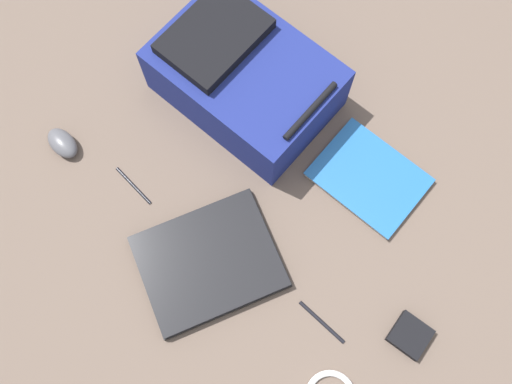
{
  "coord_description": "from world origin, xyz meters",
  "views": [
    {
      "loc": [
        -0.22,
        -0.33,
        1.41
      ],
      "look_at": [
        0.03,
        0.03,
        0.02
      ],
      "focal_mm": 39.7,
      "sensor_mm": 36.0,
      "label": 1
    }
  ],
  "objects_px": {
    "laptop": "(209,262)",
    "pen_black": "(322,322)",
    "computer_mouse": "(63,143)",
    "earbud_pouch": "(410,335)",
    "pen_blue": "(133,185)",
    "book_comic": "(369,177)",
    "backpack": "(244,77)"
  },
  "relations": [
    {
      "from": "pen_black",
      "to": "laptop",
      "type": "bearing_deg",
      "value": 117.8
    },
    {
      "from": "pen_black",
      "to": "computer_mouse",
      "type": "bearing_deg",
      "value": 111.0
    },
    {
      "from": "laptop",
      "to": "pen_blue",
      "type": "distance_m",
      "value": 0.29
    },
    {
      "from": "book_comic",
      "to": "pen_black",
      "type": "bearing_deg",
      "value": -144.73
    },
    {
      "from": "book_comic",
      "to": "computer_mouse",
      "type": "bearing_deg",
      "value": 138.97
    },
    {
      "from": "book_comic",
      "to": "earbud_pouch",
      "type": "distance_m",
      "value": 0.41
    },
    {
      "from": "earbud_pouch",
      "to": "backpack",
      "type": "bearing_deg",
      "value": 87.08
    },
    {
      "from": "pen_blue",
      "to": "earbud_pouch",
      "type": "bearing_deg",
      "value": -63.49
    },
    {
      "from": "computer_mouse",
      "to": "earbud_pouch",
      "type": "distance_m",
      "value": 1.01
    },
    {
      "from": "pen_black",
      "to": "earbud_pouch",
      "type": "relative_size",
      "value": 1.66
    },
    {
      "from": "book_comic",
      "to": "earbud_pouch",
      "type": "relative_size",
      "value": 3.75
    },
    {
      "from": "computer_mouse",
      "to": "earbud_pouch",
      "type": "bearing_deg",
      "value": -72.69
    },
    {
      "from": "laptop",
      "to": "computer_mouse",
      "type": "relative_size",
      "value": 3.83
    },
    {
      "from": "backpack",
      "to": "pen_blue",
      "type": "bearing_deg",
      "value": -171.71
    },
    {
      "from": "earbud_pouch",
      "to": "laptop",
      "type": "bearing_deg",
      "value": 125.38
    },
    {
      "from": "computer_mouse",
      "to": "pen_black",
      "type": "xyz_separation_m",
      "value": [
        0.29,
        -0.76,
        -0.02
      ]
    },
    {
      "from": "laptop",
      "to": "pen_blue",
      "type": "relative_size",
      "value": 2.82
    },
    {
      "from": "laptop",
      "to": "computer_mouse",
      "type": "height_order",
      "value": "computer_mouse"
    },
    {
      "from": "backpack",
      "to": "computer_mouse",
      "type": "relative_size",
      "value": 5.15
    },
    {
      "from": "computer_mouse",
      "to": "earbud_pouch",
      "type": "relative_size",
      "value": 1.17
    },
    {
      "from": "laptop",
      "to": "pen_blue",
      "type": "xyz_separation_m",
      "value": [
        -0.05,
        0.28,
        -0.01
      ]
    },
    {
      "from": "book_comic",
      "to": "pen_black",
      "type": "xyz_separation_m",
      "value": [
        -0.32,
        -0.23,
        -0.0
      ]
    },
    {
      "from": "earbud_pouch",
      "to": "pen_blue",
      "type": "bearing_deg",
      "value": 116.51
    },
    {
      "from": "pen_black",
      "to": "earbud_pouch",
      "type": "xyz_separation_m",
      "value": [
        0.15,
        -0.15,
        0.01
      ]
    },
    {
      "from": "computer_mouse",
      "to": "pen_blue",
      "type": "relative_size",
      "value": 0.74
    },
    {
      "from": "book_comic",
      "to": "pen_black",
      "type": "relative_size",
      "value": 2.25
    },
    {
      "from": "laptop",
      "to": "pen_black",
      "type": "xyz_separation_m",
      "value": [
        0.15,
        -0.28,
        -0.01
      ]
    },
    {
      "from": "computer_mouse",
      "to": "pen_blue",
      "type": "distance_m",
      "value": 0.22
    },
    {
      "from": "backpack",
      "to": "laptop",
      "type": "bearing_deg",
      "value": -134.88
    },
    {
      "from": "backpack",
      "to": "book_comic",
      "type": "xyz_separation_m",
      "value": [
        0.13,
        -0.39,
        -0.08
      ]
    },
    {
      "from": "book_comic",
      "to": "pen_black",
      "type": "distance_m",
      "value": 0.39
    },
    {
      "from": "backpack",
      "to": "laptop",
      "type": "height_order",
      "value": "backpack"
    }
  ]
}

